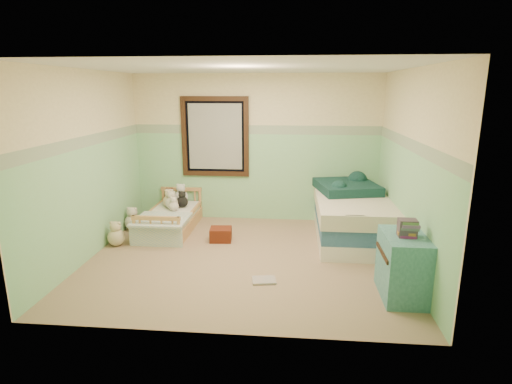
# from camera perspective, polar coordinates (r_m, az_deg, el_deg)

# --- Properties ---
(floor) EXTENTS (4.20, 3.60, 0.02)m
(floor) POSITION_cam_1_polar(r_m,az_deg,el_deg) (5.70, -1.68, -9.23)
(floor) COLOR #7B6552
(floor) RESTS_ON ground
(ceiling) EXTENTS (4.20, 3.60, 0.02)m
(ceiling) POSITION_cam_1_polar(r_m,az_deg,el_deg) (5.24, -1.89, 16.98)
(ceiling) COLOR silver
(ceiling) RESTS_ON wall_back
(wall_back) EXTENTS (4.20, 0.04, 2.50)m
(wall_back) POSITION_cam_1_polar(r_m,az_deg,el_deg) (7.09, -0.00, 6.02)
(wall_back) COLOR beige
(wall_back) RESTS_ON floor
(wall_front) EXTENTS (4.20, 0.04, 2.50)m
(wall_front) POSITION_cam_1_polar(r_m,az_deg,el_deg) (3.60, -5.26, -2.03)
(wall_front) COLOR beige
(wall_front) RESTS_ON floor
(wall_left) EXTENTS (0.04, 3.60, 2.50)m
(wall_left) POSITION_cam_1_polar(r_m,az_deg,el_deg) (5.96, -22.29, 3.42)
(wall_left) COLOR beige
(wall_left) RESTS_ON floor
(wall_right) EXTENTS (0.04, 3.60, 2.50)m
(wall_right) POSITION_cam_1_polar(r_m,az_deg,el_deg) (5.49, 20.58, 2.73)
(wall_right) COLOR beige
(wall_right) RESTS_ON floor
(wainscot_mint) EXTENTS (4.20, 0.01, 1.50)m
(wainscot_mint) POSITION_cam_1_polar(r_m,az_deg,el_deg) (7.17, -0.01, 2.04)
(wainscot_mint) COLOR #8FCE9A
(wainscot_mint) RESTS_ON floor
(border_strip) EXTENTS (4.20, 0.01, 0.15)m
(border_strip) POSITION_cam_1_polar(r_m,az_deg,el_deg) (7.04, -0.01, 8.62)
(border_strip) COLOR #4F7357
(border_strip) RESTS_ON wall_back
(window_frame) EXTENTS (1.16, 0.06, 1.36)m
(window_frame) POSITION_cam_1_polar(r_m,az_deg,el_deg) (7.13, -5.69, 7.61)
(window_frame) COLOR black
(window_frame) RESTS_ON wall_back
(window_blinds) EXTENTS (0.92, 0.01, 1.12)m
(window_blinds) POSITION_cam_1_polar(r_m,az_deg,el_deg) (7.14, -5.68, 7.62)
(window_blinds) COLOR #B6B6B1
(window_blinds) RESTS_ON window_frame
(toddler_bed_frame) EXTENTS (0.73, 1.46, 0.19)m
(toddler_bed_frame) POSITION_cam_1_polar(r_m,az_deg,el_deg) (6.89, -11.71, -4.40)
(toddler_bed_frame) COLOR tan
(toddler_bed_frame) RESTS_ON floor
(toddler_mattress) EXTENTS (0.67, 1.40, 0.12)m
(toddler_mattress) POSITION_cam_1_polar(r_m,az_deg,el_deg) (6.85, -11.77, -3.18)
(toddler_mattress) COLOR white
(toddler_mattress) RESTS_ON toddler_bed_frame
(patchwork_quilt) EXTENTS (0.79, 0.73, 0.03)m
(patchwork_quilt) POSITION_cam_1_polar(r_m,az_deg,el_deg) (6.41, -12.97, -3.73)
(patchwork_quilt) COLOR #82ABD1
(patchwork_quilt) RESTS_ON toddler_mattress
(plush_bed_brown) EXTENTS (0.19, 0.19, 0.19)m
(plush_bed_brown) POSITION_cam_1_polar(r_m,az_deg,el_deg) (7.31, -11.84, -0.81)
(plush_bed_brown) COLOR brown
(plush_bed_brown) RESTS_ON toddler_mattress
(plush_bed_white) EXTENTS (0.24, 0.24, 0.24)m
(plush_bed_white) POSITION_cam_1_polar(r_m,az_deg,el_deg) (7.25, -10.33, -0.68)
(plush_bed_white) COLOR silver
(plush_bed_white) RESTS_ON toddler_mattress
(plush_bed_tan) EXTENTS (0.20, 0.20, 0.20)m
(plush_bed_tan) POSITION_cam_1_polar(r_m,az_deg,el_deg) (7.09, -11.96, -1.24)
(plush_bed_tan) COLOR beige
(plush_bed_tan) RESTS_ON toddler_mattress
(plush_bed_dark) EXTENTS (0.19, 0.19, 0.19)m
(plush_bed_dark) POSITION_cam_1_polar(r_m,az_deg,el_deg) (7.03, -10.17, -1.35)
(plush_bed_dark) COLOR black
(plush_bed_dark) RESTS_ON toddler_mattress
(plush_floor_cream) EXTENTS (0.26, 0.26, 0.26)m
(plush_floor_cream) POSITION_cam_1_polar(r_m,az_deg,el_deg) (7.03, -16.70, -4.03)
(plush_floor_cream) COLOR beige
(plush_floor_cream) RESTS_ON floor
(plush_floor_tan) EXTENTS (0.25, 0.25, 0.25)m
(plush_floor_tan) POSITION_cam_1_polar(r_m,az_deg,el_deg) (6.42, -18.78, -5.97)
(plush_floor_tan) COLOR beige
(plush_floor_tan) RESTS_ON floor
(twin_bed_frame) EXTENTS (1.03, 2.06, 0.22)m
(twin_bed_frame) POSITION_cam_1_polar(r_m,az_deg,el_deg) (6.60, 12.91, -5.15)
(twin_bed_frame) COLOR white
(twin_bed_frame) RESTS_ON floor
(twin_boxspring) EXTENTS (1.03, 2.06, 0.22)m
(twin_boxspring) POSITION_cam_1_polar(r_m,az_deg,el_deg) (6.54, 13.01, -3.33)
(twin_boxspring) COLOR navy
(twin_boxspring) RESTS_ON twin_bed_frame
(twin_mattress) EXTENTS (1.07, 2.10, 0.22)m
(twin_mattress) POSITION_cam_1_polar(r_m,az_deg,el_deg) (6.47, 13.12, -1.47)
(twin_mattress) COLOR silver
(twin_mattress) RESTS_ON twin_boxspring
(teal_blanket) EXTENTS (1.06, 1.10, 0.14)m
(teal_blanket) POSITION_cam_1_polar(r_m,az_deg,el_deg) (6.71, 12.45, 0.70)
(teal_blanket) COLOR black
(teal_blanket) RESTS_ON twin_mattress
(dresser) EXTENTS (0.45, 0.72, 0.72)m
(dresser) POSITION_cam_1_polar(r_m,az_deg,el_deg) (4.86, 19.67, -9.65)
(dresser) COLOR #356E76
(dresser) RESTS_ON floor
(book_stack) EXTENTS (0.19, 0.15, 0.19)m
(book_stack) POSITION_cam_1_polar(r_m,az_deg,el_deg) (4.67, 20.23, -4.71)
(book_stack) COLOR brown
(book_stack) RESTS_ON dresser
(red_pillow) EXTENTS (0.34, 0.31, 0.20)m
(red_pillow) POSITION_cam_1_polar(r_m,az_deg,el_deg) (6.30, -4.90, -5.88)
(red_pillow) COLOR #9D3315
(red_pillow) RESTS_ON floor
(floor_book) EXTENTS (0.31, 0.26, 0.03)m
(floor_book) POSITION_cam_1_polar(r_m,az_deg,el_deg) (5.05, 1.10, -12.13)
(floor_book) COLOR #FA9E4A
(floor_book) RESTS_ON floor
(extra_plush_0) EXTENTS (0.20, 0.20, 0.20)m
(extra_plush_0) POSITION_cam_1_polar(r_m,az_deg,el_deg) (6.98, -11.60, -1.47)
(extra_plush_0) COLOR beige
(extra_plush_0) RESTS_ON toddler_mattress
(extra_plush_1) EXTENTS (0.20, 0.20, 0.20)m
(extra_plush_1) POSITION_cam_1_polar(r_m,az_deg,el_deg) (7.15, -11.83, -1.13)
(extra_plush_1) COLOR silver
(extra_plush_1) RESTS_ON toddler_mattress
(extra_plush_2) EXTENTS (0.16, 0.16, 0.16)m
(extra_plush_2) POSITION_cam_1_polar(r_m,az_deg,el_deg) (6.85, -11.33, -1.93)
(extra_plush_2) COLOR beige
(extra_plush_2) RESTS_ON toddler_mattress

